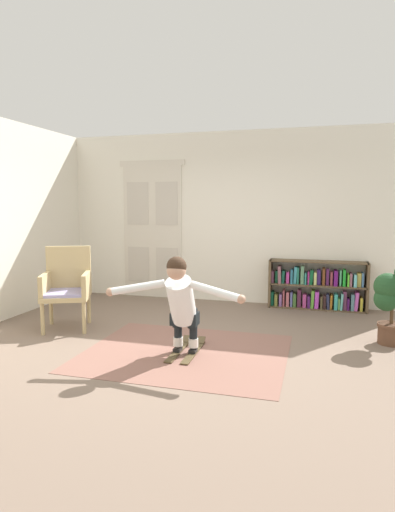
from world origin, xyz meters
TOP-DOWN VIEW (x-y plane):
  - ground_plane at (0.00, 0.00)m, footprint 7.20×7.20m
  - back_wall at (0.00, 2.60)m, footprint 6.00×0.10m
  - double_door at (-1.46, 2.54)m, footprint 1.22×0.05m
  - rug at (0.00, -0.17)m, footprint 2.27×1.90m
  - bookshelf at (1.42, 2.39)m, footprint 1.54×0.30m
  - wicker_chair at (-1.86, 0.37)m, footprint 0.79×0.79m
  - potted_plant at (2.27, 0.78)m, footprint 0.47×0.36m
  - skis_pair at (0.00, -0.14)m, footprint 0.29×0.80m
  - person_skier at (0.01, -0.35)m, footprint 1.48×0.61m

SIDE VIEW (x-z plane):
  - ground_plane at x=0.00m, z-range 0.00..0.00m
  - rug at x=0.00m, z-range 0.00..0.01m
  - skis_pair at x=0.00m, z-range -0.01..0.06m
  - bookshelf at x=1.42m, z-range -0.05..0.73m
  - potted_plant at x=2.27m, z-range 0.05..1.04m
  - wicker_chair at x=-1.86m, z-range 0.03..1.13m
  - person_skier at x=0.01m, z-range 0.13..1.20m
  - double_door at x=-1.46m, z-range 0.01..2.46m
  - back_wall at x=0.00m, z-range 0.00..2.90m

